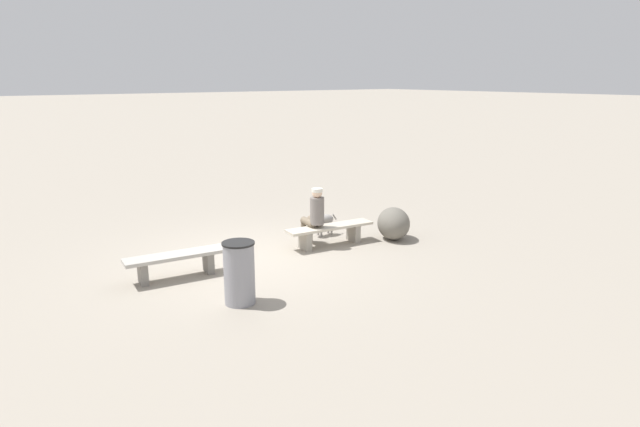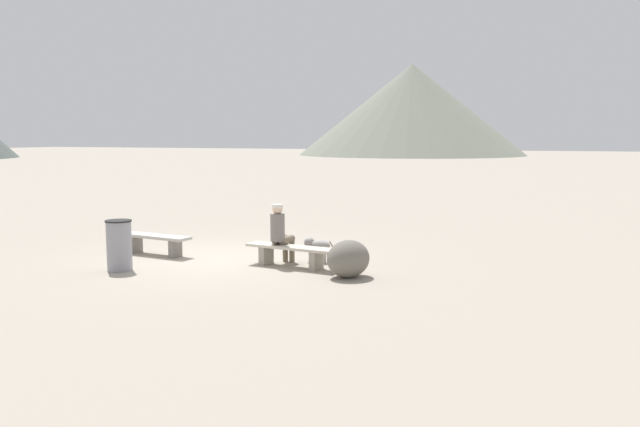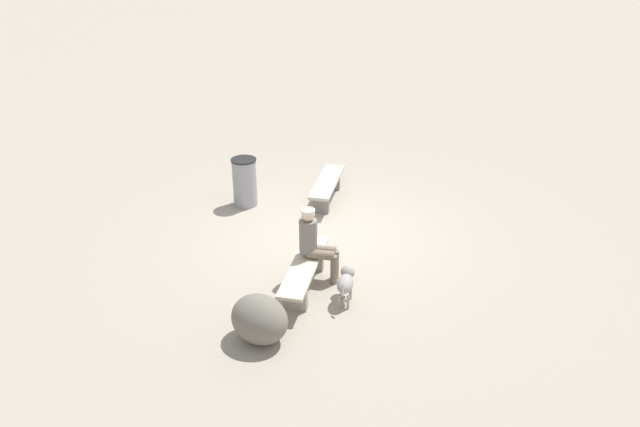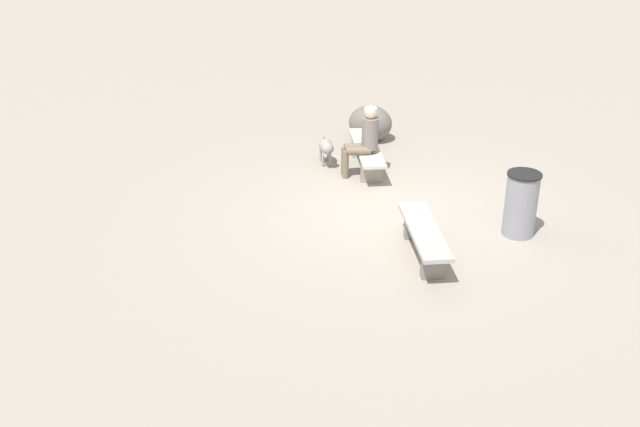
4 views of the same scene
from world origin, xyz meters
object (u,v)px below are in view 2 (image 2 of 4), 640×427
bench_left (155,240)px  boulder (348,259)px  bench_right (291,252)px  seated_person (280,231)px  dog (317,245)px  trash_bin (119,245)px

bench_left → boulder: size_ratio=2.11×
bench_right → seated_person: seated_person is taller
bench_right → dog: size_ratio=2.84×
bench_left → bench_right: bearing=5.3°
bench_right → seated_person: (-0.29, 0.14, 0.40)m
bench_left → bench_right: bench_left is taller
seated_person → trash_bin: (-2.64, -1.65, -0.20)m
bench_left → boulder: (4.65, -0.57, 0.02)m
bench_left → boulder: bearing=0.2°
bench_right → boulder: (1.36, -0.46, 0.05)m
dog → boulder: (1.06, -1.13, -0.00)m
boulder → trash_bin: bearing=-166.4°
bench_right → seated_person: bearing=161.1°
seated_person → trash_bin: size_ratio=1.27×
bench_right → trash_bin: (-2.93, -1.50, 0.19)m
dog → trash_bin: (-3.23, -2.17, 0.14)m
bench_left → seated_person: bearing=7.9°
seated_person → trash_bin: 3.12m
bench_right → dog: 0.73m
seated_person → bench_left: bearing=-173.2°
boulder → dog: bearing=133.2°
seated_person → dog: 0.86m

